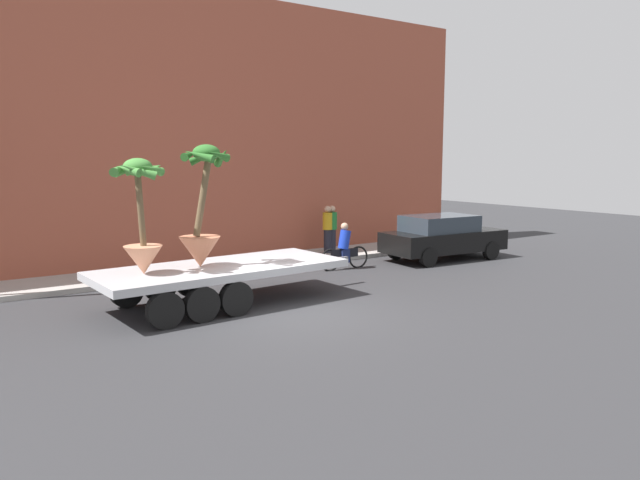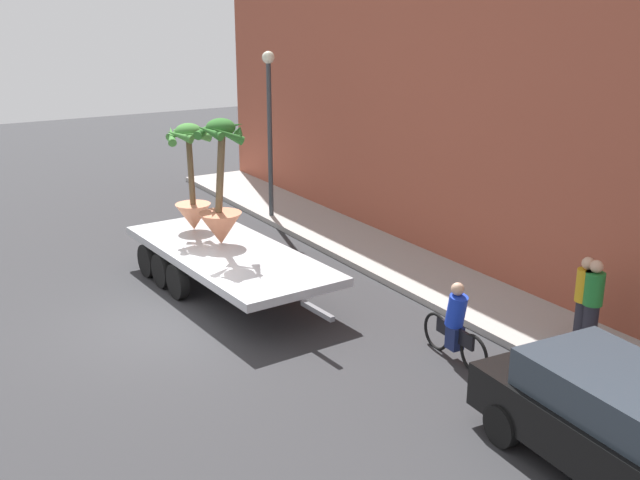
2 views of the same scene
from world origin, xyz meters
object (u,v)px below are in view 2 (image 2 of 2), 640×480
at_px(flatbed_trailer, 224,256).
at_px(parked_car, 623,426).
at_px(pedestrian_near_gate, 584,299).
at_px(pedestrian_far_left, 592,302).
at_px(cyclist, 455,326).
at_px(potted_palm_middle, 192,180).
at_px(potted_palm_rear, 221,198).
at_px(street_lamp, 269,113).

xyz_separation_m(flatbed_trailer, parked_car, (9.50, 1.61, 0.05)).
bearing_deg(pedestrian_near_gate, pedestrian_far_left, -2.14).
height_order(cyclist, pedestrian_near_gate, pedestrian_near_gate).
relative_size(potted_palm_middle, pedestrian_near_gate, 1.52).
distance_m(potted_palm_middle, cyclist, 7.68).
height_order(potted_palm_middle, parked_car, potted_palm_middle).
bearing_deg(parked_car, flatbed_trailer, -170.39).
height_order(potted_palm_rear, street_lamp, street_lamp).
distance_m(flatbed_trailer, street_lamp, 6.20).
height_order(cyclist, parked_car, parked_car).
height_order(potted_palm_middle, pedestrian_near_gate, potted_palm_middle).
height_order(potted_palm_middle, cyclist, potted_palm_middle).
distance_m(parked_car, pedestrian_far_left, 3.96).
relative_size(parked_car, pedestrian_near_gate, 2.66).
distance_m(cyclist, street_lamp, 10.41).
xyz_separation_m(potted_palm_middle, cyclist, (7.22, 2.12, -1.54)).
height_order(flatbed_trailer, pedestrian_near_gate, pedestrian_near_gate).
relative_size(flatbed_trailer, potted_palm_middle, 2.75).
bearing_deg(pedestrian_far_left, street_lamp, -175.80).
distance_m(flatbed_trailer, potted_palm_rear, 1.34).
distance_m(cyclist, pedestrian_near_gate, 2.50).
height_order(potted_palm_rear, parked_car, potted_palm_rear).
bearing_deg(potted_palm_middle, flatbed_trailer, 0.79).
bearing_deg(cyclist, parked_car, -7.03).
xyz_separation_m(parked_car, street_lamp, (-13.94, 1.95, 2.40)).
bearing_deg(flatbed_trailer, potted_palm_rear, 158.09).
height_order(parked_car, pedestrian_far_left, pedestrian_far_left).
bearing_deg(flatbed_trailer, cyclist, 20.68).
height_order(cyclist, street_lamp, street_lamp).
height_order(cyclist, pedestrian_far_left, pedestrian_far_left).
relative_size(flatbed_trailer, cyclist, 3.88).
bearing_deg(potted_palm_middle, pedestrian_near_gate, 28.37).
relative_size(flatbed_trailer, potted_palm_rear, 2.45).
bearing_deg(flatbed_trailer, pedestrian_near_gate, 34.04).
bearing_deg(cyclist, pedestrian_far_left, 63.71).
distance_m(potted_palm_rear, pedestrian_far_left, 8.16).
height_order(pedestrian_near_gate, street_lamp, street_lamp).
distance_m(cyclist, parked_car, 3.98).
relative_size(potted_palm_middle, cyclist, 1.41).
relative_size(potted_palm_rear, street_lamp, 0.60).
distance_m(pedestrian_near_gate, pedestrian_far_left, 0.19).
relative_size(potted_palm_middle, street_lamp, 0.54).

